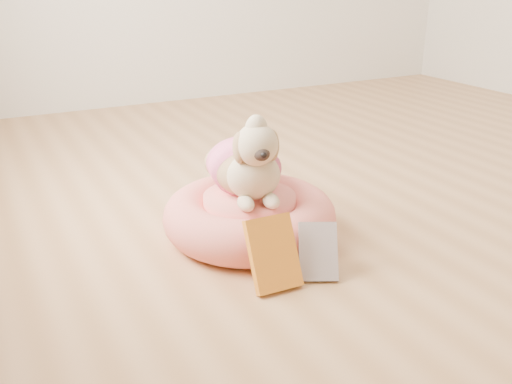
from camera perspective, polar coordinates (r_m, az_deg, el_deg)
name	(u,v)px	position (r m, az deg, el deg)	size (l,w,h in m)	color
floor	(434,192)	(2.59, 17.34, -0.02)	(4.50, 4.50, 0.00)	#B37C4A
pet_bed	(250,216)	(2.05, -0.65, -2.44)	(0.62, 0.62, 0.16)	#FF6A63
dog	(247,150)	(1.98, -0.93, 4.17)	(0.30, 0.44, 0.32)	brown
book_yellow	(273,253)	(1.73, 1.73, -6.15)	(0.15, 0.03, 0.23)	gold
book_white	(318,251)	(1.80, 6.24, -5.94)	(0.12, 0.02, 0.19)	white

